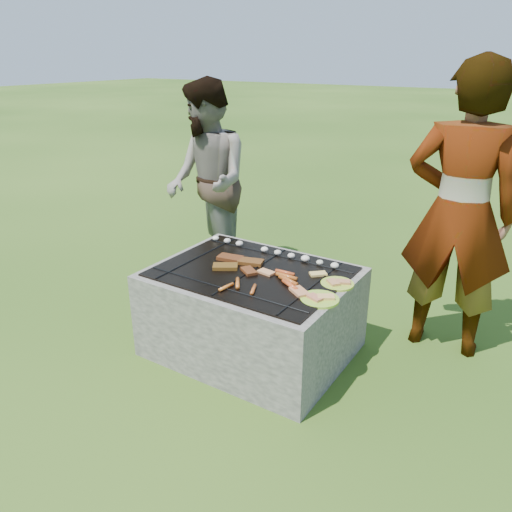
# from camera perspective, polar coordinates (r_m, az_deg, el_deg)

# --- Properties ---
(lawn) EXTENTS (60.00, 60.00, 0.00)m
(lawn) POSITION_cam_1_polar(r_m,az_deg,el_deg) (3.61, -0.43, -10.59)
(lawn) COLOR #274812
(lawn) RESTS_ON ground
(fire_pit) EXTENTS (1.30, 1.00, 0.62)m
(fire_pit) POSITION_cam_1_polar(r_m,az_deg,el_deg) (3.47, -0.45, -6.67)
(fire_pit) COLOR #A79E94
(fire_pit) RESTS_ON ground
(mushrooms) EXTENTS (1.05, 0.06, 0.04)m
(mushrooms) POSITION_cam_1_polar(r_m,az_deg,el_deg) (3.59, 2.25, 0.48)
(mushrooms) COLOR white
(mushrooms) RESTS_ON fire_pit
(pork_slabs) EXTENTS (0.40, 0.31, 0.03)m
(pork_slabs) POSITION_cam_1_polar(r_m,az_deg,el_deg) (3.41, -2.16, -0.81)
(pork_slabs) COLOR brown
(pork_slabs) RESTS_ON fire_pit
(sausages) EXTENTS (0.41, 0.45, 0.03)m
(sausages) POSITION_cam_1_polar(r_m,az_deg,el_deg) (3.14, 1.95, -2.89)
(sausages) COLOR #D45522
(sausages) RESTS_ON fire_pit
(bread_on_grate) EXTENTS (0.46, 0.43, 0.02)m
(bread_on_grate) POSITION_cam_1_polar(r_m,az_deg,el_deg) (3.16, 4.45, -2.90)
(bread_on_grate) COLOR tan
(bread_on_grate) RESTS_ON fire_pit
(plate_far) EXTENTS (0.27, 0.27, 0.03)m
(plate_far) POSITION_cam_1_polar(r_m,az_deg,el_deg) (3.19, 9.29, -3.12)
(plate_far) COLOR yellow
(plate_far) RESTS_ON fire_pit
(plate_near) EXTENTS (0.31, 0.31, 0.03)m
(plate_near) POSITION_cam_1_polar(r_m,az_deg,el_deg) (2.98, 7.31, -4.88)
(plate_near) COLOR gold
(plate_near) RESTS_ON fire_pit
(cook) EXTENTS (0.76, 0.55, 1.97)m
(cook) POSITION_cam_1_polar(r_m,az_deg,el_deg) (3.53, 22.24, 4.50)
(cook) COLOR gray
(cook) RESTS_ON ground
(bystander) EXTENTS (1.10, 1.06, 1.78)m
(bystander) POSITION_cam_1_polar(r_m,az_deg,el_deg) (4.48, -5.62, 8.33)
(bystander) COLOR #A49988
(bystander) RESTS_ON ground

